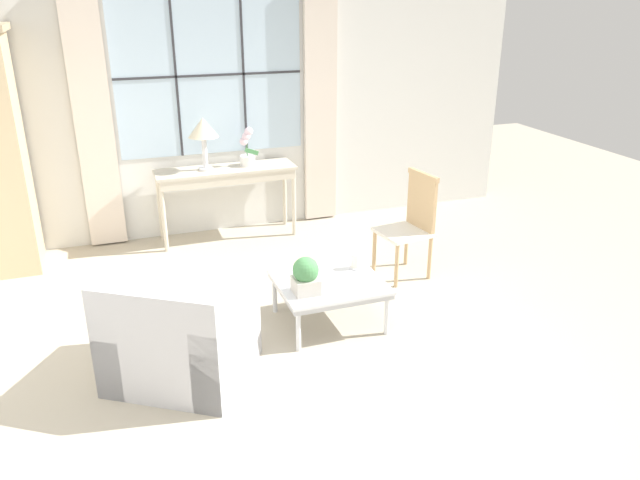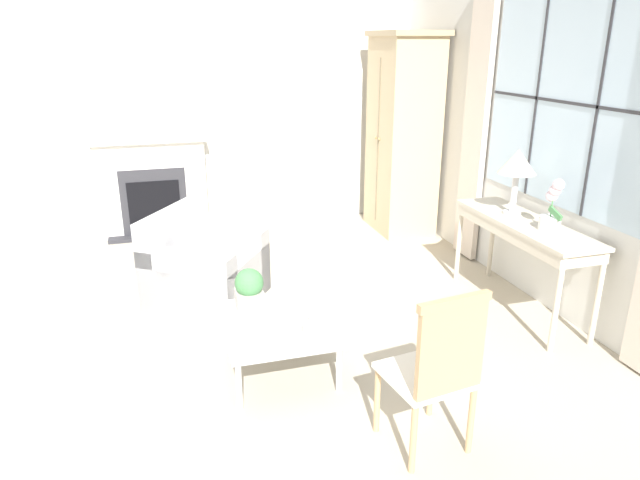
{
  "view_description": "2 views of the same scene",
  "coord_description": "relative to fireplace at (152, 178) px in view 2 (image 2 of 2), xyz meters",
  "views": [
    {
      "loc": [
        -1.18,
        -3.75,
        2.59
      ],
      "look_at": [
        0.35,
        0.54,
        0.75
      ],
      "focal_mm": 35.0,
      "sensor_mm": 36.0,
      "label": 1
    },
    {
      "loc": [
        3.88,
        -0.17,
        2.21
      ],
      "look_at": [
        0.36,
        0.86,
        0.91
      ],
      "focal_mm": 32.0,
      "sensor_mm": 36.0,
      "label": 2
    }
  ],
  "objects": [
    {
      "name": "side_chair_wooden",
      "position": [
        4.42,
        1.4,
        -0.13
      ],
      "size": [
        0.5,
        0.5,
        1.0
      ],
      "color": "white",
      "rests_on": "ground_plane"
    },
    {
      "name": "potted_plant_small",
      "position": [
        3.09,
        0.61,
        -0.15
      ],
      "size": [
        0.21,
        0.21,
        0.3
      ],
      "color": "#BCB7AD",
      "rests_on": "coffee_table"
    },
    {
      "name": "potted_orchid",
      "position": [
        3.22,
        2.98,
        0.28
      ],
      "size": [
        0.21,
        0.17,
        0.42
      ],
      "color": "white",
      "rests_on": "console_table"
    },
    {
      "name": "armchair_upholstered",
      "position": [
        2.08,
        0.38,
        -0.4
      ],
      "size": [
        1.2,
        1.18,
        0.82
      ],
      "color": "#B2B2B7",
      "rests_on": "ground_plane"
    },
    {
      "name": "coffee_table",
      "position": [
        3.34,
        0.76,
        -0.34
      ],
      "size": [
        0.84,
        0.76,
        0.39
      ],
      "color": "silver",
      "rests_on": "ground_plane"
    },
    {
      "name": "wall_left",
      "position": [
        -0.12,
        0.83,
        0.71
      ],
      "size": [
        0.06,
        7.2,
        2.8
      ],
      "primitive_type": "cube",
      "color": "silver",
      "rests_on": "ground_plane"
    },
    {
      "name": "wall_back_windowed",
      "position": [
        2.91,
        3.25,
        0.72
      ],
      "size": [
        7.2,
        0.14,
        2.8
      ],
      "color": "silver",
      "rests_on": "ground_plane"
    },
    {
      "name": "table_lamp",
      "position": [
        2.75,
        2.96,
        0.54
      ],
      "size": [
        0.32,
        0.32,
        0.56
      ],
      "color": "silver",
      "rests_on": "console_table"
    },
    {
      "name": "armoire",
      "position": [
        0.62,
        2.87,
        0.47
      ],
      "size": [
        0.91,
        0.67,
        2.3
      ],
      "color": "tan",
      "rests_on": "ground_plane"
    },
    {
      "name": "pillar_candle",
      "position": [
        3.63,
        0.9,
        -0.24
      ],
      "size": [
        0.11,
        0.11,
        0.14
      ],
      "color": "silver",
      "rests_on": "coffee_table"
    },
    {
      "name": "ground_plane",
      "position": [
        2.91,
        0.23,
        -0.69
      ],
      "size": [
        14.0,
        14.0,
        0.0
      ],
      "primitive_type": "plane",
      "color": "#B2A893"
    },
    {
      "name": "fireplace",
      "position": [
        0.0,
        0.0,
        0.0
      ],
      "size": [
        0.34,
        1.3,
        2.09
      ],
      "color": "#2D2D33",
      "rests_on": "ground_plane"
    },
    {
      "name": "console_table",
      "position": [
        2.96,
        2.95,
        0.02
      ],
      "size": [
        1.5,
        0.44,
        0.79
      ],
      "color": "beige",
      "rests_on": "ground_plane"
    }
  ]
}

